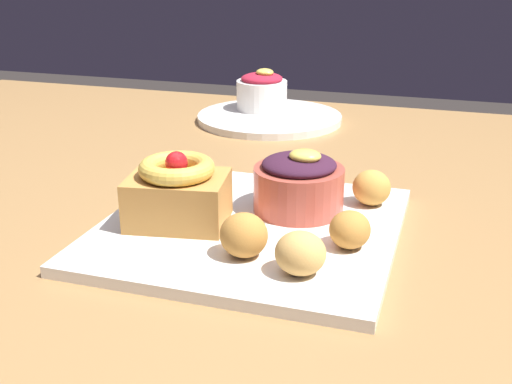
{
  "coord_description": "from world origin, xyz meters",
  "views": [
    {
      "loc": [
        0.25,
        -0.72,
        1.01
      ],
      "look_at": [
        0.05,
        -0.11,
        0.77
      ],
      "focal_mm": 45.06,
      "sensor_mm": 36.0,
      "label": 1
    }
  ],
  "objects_px": {
    "cake_slice": "(178,192)",
    "back_plate": "(269,118)",
    "berry_ramekin": "(299,183)",
    "back_ramekin": "(262,91)",
    "fritter_extra": "(372,188)",
    "fritter_middle": "(350,230)",
    "fritter_back": "(244,235)",
    "front_plate": "(250,228)",
    "fritter_front": "(300,253)"
  },
  "relations": [
    {
      "from": "fritter_middle",
      "to": "fritter_extra",
      "type": "height_order",
      "value": "fritter_extra"
    },
    {
      "from": "front_plate",
      "to": "berry_ramekin",
      "type": "xyz_separation_m",
      "value": [
        0.04,
        0.05,
        0.04
      ]
    },
    {
      "from": "fritter_middle",
      "to": "fritter_extra",
      "type": "distance_m",
      "value": 0.12
    },
    {
      "from": "cake_slice",
      "to": "berry_ramekin",
      "type": "relative_size",
      "value": 1.13
    },
    {
      "from": "cake_slice",
      "to": "berry_ramekin",
      "type": "distance_m",
      "value": 0.13
    },
    {
      "from": "fritter_middle",
      "to": "back_plate",
      "type": "bearing_deg",
      "value": 114.82
    },
    {
      "from": "berry_ramekin",
      "to": "back_plate",
      "type": "distance_m",
      "value": 0.44
    },
    {
      "from": "fritter_middle",
      "to": "fritter_back",
      "type": "bearing_deg",
      "value": -151.73
    },
    {
      "from": "cake_slice",
      "to": "fritter_back",
      "type": "relative_size",
      "value": 2.46
    },
    {
      "from": "fritter_back",
      "to": "back_ramekin",
      "type": "xyz_separation_m",
      "value": [
        -0.16,
        0.57,
        0.01
      ]
    },
    {
      "from": "fritter_extra",
      "to": "berry_ramekin",
      "type": "bearing_deg",
      "value": -150.68
    },
    {
      "from": "front_plate",
      "to": "fritter_extra",
      "type": "distance_m",
      "value": 0.15
    },
    {
      "from": "cake_slice",
      "to": "back_plate",
      "type": "relative_size",
      "value": 0.45
    },
    {
      "from": "fritter_extra",
      "to": "back_ramekin",
      "type": "height_order",
      "value": "back_ramekin"
    },
    {
      "from": "fritter_middle",
      "to": "fritter_back",
      "type": "distance_m",
      "value": 0.1
    },
    {
      "from": "berry_ramekin",
      "to": "back_ramekin",
      "type": "height_order",
      "value": "back_ramekin"
    },
    {
      "from": "berry_ramekin",
      "to": "fritter_middle",
      "type": "height_order",
      "value": "berry_ramekin"
    },
    {
      "from": "fritter_front",
      "to": "back_ramekin",
      "type": "height_order",
      "value": "back_ramekin"
    },
    {
      "from": "fritter_middle",
      "to": "fritter_extra",
      "type": "relative_size",
      "value": 0.97
    },
    {
      "from": "fritter_middle",
      "to": "back_plate",
      "type": "distance_m",
      "value": 0.54
    },
    {
      "from": "front_plate",
      "to": "fritter_front",
      "type": "relative_size",
      "value": 6.62
    },
    {
      "from": "cake_slice",
      "to": "back_ramekin",
      "type": "bearing_deg",
      "value": 97.45
    },
    {
      "from": "fritter_back",
      "to": "fritter_middle",
      "type": "bearing_deg",
      "value": 28.27
    },
    {
      "from": "front_plate",
      "to": "berry_ramekin",
      "type": "bearing_deg",
      "value": 51.67
    },
    {
      "from": "fritter_extra",
      "to": "back_ramekin",
      "type": "bearing_deg",
      "value": 122.25
    },
    {
      "from": "fritter_front",
      "to": "front_plate",
      "type": "bearing_deg",
      "value": 129.72
    },
    {
      "from": "cake_slice",
      "to": "back_ramekin",
      "type": "xyz_separation_m",
      "value": [
        -0.07,
        0.51,
        -0.0
      ]
    },
    {
      "from": "fritter_middle",
      "to": "fritter_extra",
      "type": "bearing_deg",
      "value": 88.05
    },
    {
      "from": "fritter_extra",
      "to": "back_plate",
      "type": "bearing_deg",
      "value": 121.85
    },
    {
      "from": "berry_ramekin",
      "to": "fritter_middle",
      "type": "relative_size",
      "value": 2.37
    },
    {
      "from": "fritter_extra",
      "to": "back_ramekin",
      "type": "xyz_separation_m",
      "value": [
        -0.25,
        0.4,
        0.01
      ]
    },
    {
      "from": "back_ramekin",
      "to": "fritter_front",
      "type": "bearing_deg",
      "value": -69.7
    },
    {
      "from": "back_plate",
      "to": "back_ramekin",
      "type": "xyz_separation_m",
      "value": [
        -0.02,
        0.03,
        0.04
      ]
    },
    {
      "from": "cake_slice",
      "to": "fritter_front",
      "type": "height_order",
      "value": "cake_slice"
    },
    {
      "from": "front_plate",
      "to": "fritter_front",
      "type": "distance_m",
      "value": 0.12
    },
    {
      "from": "berry_ramekin",
      "to": "back_plate",
      "type": "relative_size",
      "value": 0.39
    },
    {
      "from": "front_plate",
      "to": "back_ramekin",
      "type": "height_order",
      "value": "back_ramekin"
    },
    {
      "from": "cake_slice",
      "to": "back_plate",
      "type": "bearing_deg",
      "value": 95.1
    },
    {
      "from": "fritter_back",
      "to": "cake_slice",
      "type": "bearing_deg",
      "value": 149.44
    },
    {
      "from": "back_ramekin",
      "to": "fritter_extra",
      "type": "bearing_deg",
      "value": -57.75
    },
    {
      "from": "back_plate",
      "to": "back_ramekin",
      "type": "distance_m",
      "value": 0.06
    },
    {
      "from": "fritter_front",
      "to": "back_ramekin",
      "type": "xyz_separation_m",
      "value": [
        -0.22,
        0.59,
        0.01
      ]
    },
    {
      "from": "berry_ramekin",
      "to": "fritter_front",
      "type": "bearing_deg",
      "value": -75.27
    },
    {
      "from": "fritter_front",
      "to": "back_ramekin",
      "type": "bearing_deg",
      "value": 110.3
    },
    {
      "from": "cake_slice",
      "to": "fritter_front",
      "type": "relative_size",
      "value": 2.44
    },
    {
      "from": "berry_ramekin",
      "to": "cake_slice",
      "type": "bearing_deg",
      "value": -147.29
    },
    {
      "from": "berry_ramekin",
      "to": "fritter_back",
      "type": "bearing_deg",
      "value": -99.65
    },
    {
      "from": "front_plate",
      "to": "back_plate",
      "type": "relative_size",
      "value": 1.21
    },
    {
      "from": "front_plate",
      "to": "berry_ramekin",
      "type": "relative_size",
      "value": 3.07
    },
    {
      "from": "fritter_front",
      "to": "fritter_back",
      "type": "bearing_deg",
      "value": 163.26
    }
  ]
}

